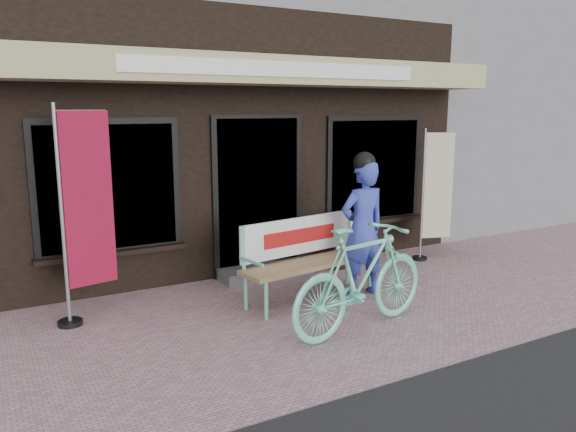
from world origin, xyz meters
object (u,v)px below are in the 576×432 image
bench (306,252)px  menu_stand (345,240)px  person (363,226)px  nobori_red (84,212)px  bicycle (362,278)px  nobori_cream (435,193)px

bench → menu_stand: size_ratio=2.26×
person → nobori_red: nobori_red is taller
menu_stand → bench: bearing=-142.2°
bench → person: person is taller
person → menu_stand: 1.23m
person → bicycle: size_ratio=0.94×
bicycle → nobori_red: size_ratio=0.80×
bench → person: size_ratio=1.05×
bench → menu_stand: bench is taller
nobori_cream → menu_stand: (-1.47, 0.22, -0.61)m
person → nobori_cream: nobori_cream is taller
bicycle → menu_stand: (1.17, 1.95, -0.14)m
bench → nobori_cream: nobori_cream is taller
person → bicycle: (-0.69, -0.91, -0.31)m
bench → nobori_red: bearing=159.3°
bicycle → nobori_red: (-2.41, 1.67, 0.64)m
nobori_cream → bench: bearing=-148.9°
nobori_red → nobori_cream: nobori_red is taller
nobori_cream → menu_stand: 1.61m
nobori_red → nobori_cream: 5.05m
nobori_red → nobori_cream: bearing=-11.6°
menu_stand → person: bearing=-111.8°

